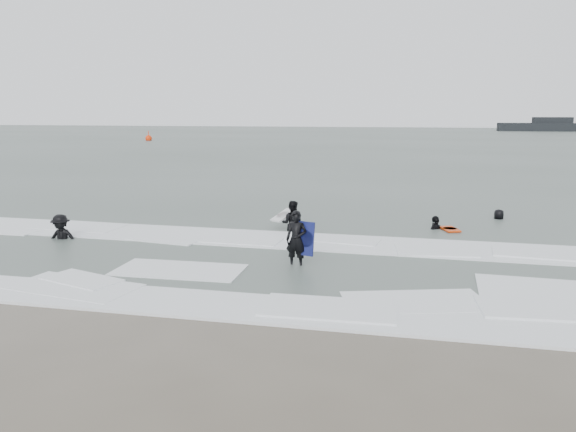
% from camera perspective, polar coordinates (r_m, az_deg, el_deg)
% --- Properties ---
extents(ground, '(320.00, 320.00, 0.00)m').
position_cam_1_polar(ground, '(13.41, -5.05, -8.41)').
color(ground, brown).
rests_on(ground, ground).
extents(sea, '(320.00, 320.00, 0.00)m').
position_cam_1_polar(sea, '(92.21, 11.06, 7.60)').
color(sea, '#47544C').
rests_on(sea, ground).
extents(surfer_centre, '(0.64, 0.46, 1.65)m').
position_cam_1_polar(surfer_centre, '(16.01, 0.84, -5.23)').
color(surfer_centre, black).
rests_on(surfer_centre, ground).
extents(surfer_wading, '(0.85, 0.67, 1.71)m').
position_cam_1_polar(surfer_wading, '(20.76, 0.42, -1.59)').
color(surfer_wading, black).
rests_on(surfer_wading, ground).
extents(surfer_breaker, '(1.21, 0.78, 1.77)m').
position_cam_1_polar(surfer_breaker, '(20.76, -22.01, -2.36)').
color(surfer_breaker, black).
rests_on(surfer_breaker, ground).
extents(surfer_right_near, '(0.91, 1.04, 1.69)m').
position_cam_1_polar(surfer_right_near, '(21.76, 14.76, -1.37)').
color(surfer_right_near, black).
rests_on(surfer_right_near, ground).
extents(surfer_right_far, '(0.85, 0.62, 1.60)m').
position_cam_1_polar(surfer_right_far, '(24.51, 20.60, -0.40)').
color(surfer_right_far, black).
rests_on(surfer_right_far, ground).
extents(surf_foam, '(30.03, 9.06, 0.09)m').
position_cam_1_polar(surf_foam, '(16.80, -1.04, -4.34)').
color(surf_foam, white).
rests_on(surf_foam, ground).
extents(bodyboards, '(6.91, 6.70, 1.25)m').
position_cam_1_polar(bodyboards, '(19.29, 6.31, -1.07)').
color(bodyboards, '#10164F').
rests_on(bodyboards, ground).
extents(buoy, '(1.00, 1.00, 1.65)m').
position_cam_1_polar(buoy, '(90.91, -13.98, 7.67)').
color(buoy, red).
rests_on(buoy, ground).
extents(vessel_horizon, '(24.08, 4.30, 3.27)m').
position_cam_1_polar(vessel_horizon, '(147.40, 25.23, 8.26)').
color(vessel_horizon, black).
rests_on(vessel_horizon, ground).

